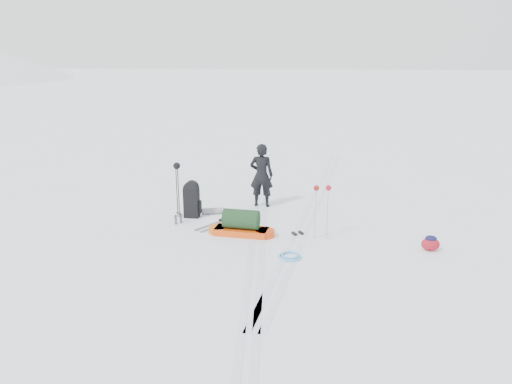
% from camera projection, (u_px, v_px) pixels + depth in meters
% --- Properties ---
extents(ground, '(200.00, 200.00, 0.00)m').
position_uv_depth(ground, '(258.00, 227.00, 12.65)').
color(ground, white).
rests_on(ground, ground).
extents(ski_tracks, '(3.38, 17.97, 0.01)m').
position_uv_depth(ski_tracks, '(284.00, 217.00, 13.42)').
color(ski_tracks, silver).
rests_on(ski_tracks, ground).
extents(skier, '(0.69, 0.48, 1.82)m').
position_uv_depth(skier, '(261.00, 175.00, 14.10)').
color(skier, black).
rests_on(skier, ground).
extents(pulk_sled, '(1.69, 0.68, 0.63)m').
position_uv_depth(pulk_sled, '(241.00, 225.00, 12.08)').
color(pulk_sled, '#E6470D').
rests_on(pulk_sled, ground).
extents(expedition_rucksack, '(1.04, 0.61, 0.99)m').
position_uv_depth(expedition_rucksack, '(194.00, 200.00, 13.32)').
color(expedition_rucksack, black).
rests_on(expedition_rucksack, ground).
extents(ski_poles_black, '(0.19, 0.19, 1.50)m').
position_uv_depth(ski_poles_black, '(177.00, 173.00, 13.08)').
color(ski_poles_black, black).
rests_on(ski_poles_black, ground).
extents(ski_poles_silver, '(0.41, 0.19, 1.31)m').
position_uv_depth(ski_poles_silver, '(322.00, 194.00, 11.61)').
color(ski_poles_silver, silver).
rests_on(ski_poles_silver, ground).
extents(touring_skis_grey, '(1.33, 1.74, 0.07)m').
position_uv_depth(touring_skis_grey, '(225.00, 221.00, 13.03)').
color(touring_skis_grey, gray).
rests_on(touring_skis_grey, ground).
extents(touring_skis_white, '(1.07, 1.71, 0.07)m').
position_uv_depth(touring_skis_white, '(297.00, 234.00, 12.12)').
color(touring_skis_white, white).
rests_on(touring_skis_white, ground).
extents(rope_coil, '(0.63, 0.63, 0.06)m').
position_uv_depth(rope_coil, '(290.00, 256.00, 10.81)').
color(rope_coil, '#5DB6E1').
rests_on(rope_coil, ground).
extents(small_daypack, '(0.51, 0.48, 0.35)m').
position_uv_depth(small_daypack, '(431.00, 243.00, 11.15)').
color(small_daypack, maroon).
rests_on(small_daypack, ground).
extents(thermos_pair, '(0.17, 0.24, 0.25)m').
position_uv_depth(thermos_pair, '(178.00, 219.00, 12.88)').
color(thermos_pair, '#53565A').
rests_on(thermos_pair, ground).
extents(stuff_sack, '(0.41, 0.35, 0.22)m').
position_uv_depth(stuff_sack, '(242.00, 219.00, 12.96)').
color(stuff_sack, black).
rests_on(stuff_sack, ground).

